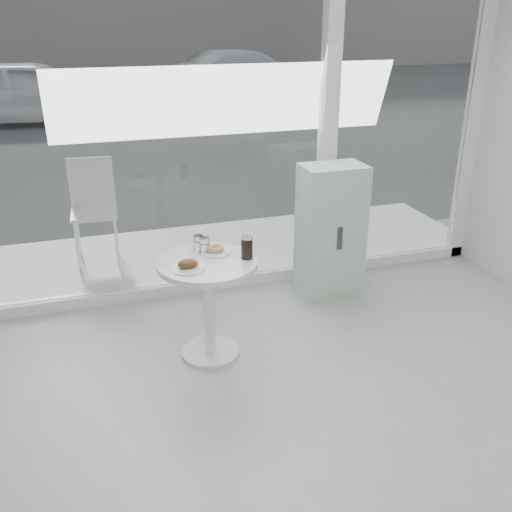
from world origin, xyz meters
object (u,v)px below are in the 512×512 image
object	(u,v)px
car_white	(33,92)
water_tumbler_a	(198,244)
plate_donut	(215,250)
mint_cabinet	(330,231)
patio_chair	(93,204)
car_silver	(242,73)
cola_glass	(247,248)
main_table	(208,289)
water_tumbler_b	(205,246)
plate_fritter	(188,265)

from	to	relation	value
car_white	water_tumbler_a	distance (m)	10.67
plate_donut	water_tumbler_a	bearing A→B (deg)	145.61
mint_cabinet	patio_chair	xyz separation A→B (m)	(-1.98, 1.35, 0.03)
car_silver	cola_glass	bearing A→B (deg)	146.35
plate_donut	cola_glass	world-z (taller)	cola_glass
mint_cabinet	plate_donut	bearing A→B (deg)	-154.45
main_table	patio_chair	xyz separation A→B (m)	(-0.69, 2.05, 0.08)
mint_cabinet	water_tumbler_b	distance (m)	1.41
plate_donut	car_silver	bearing A→B (deg)	72.66
main_table	mint_cabinet	xyz separation A→B (m)	(1.29, 0.70, 0.05)
plate_fritter	plate_donut	xyz separation A→B (m)	(0.25, 0.23, -0.01)
mint_cabinet	plate_donut	size ratio (longest dim) A/B	5.31
water_tumbler_a	cola_glass	world-z (taller)	cola_glass
mint_cabinet	car_white	bearing A→B (deg)	105.83
main_table	water_tumbler_b	size ratio (longest dim) A/B	6.36
water_tumbler_a	plate_fritter	bearing A→B (deg)	-114.60
car_silver	plate_donut	distance (m)	14.42
main_table	patio_chair	bearing A→B (deg)	108.51
mint_cabinet	patio_chair	distance (m)	2.39
car_silver	water_tumbler_a	world-z (taller)	car_silver
mint_cabinet	water_tumbler_a	xyz separation A→B (m)	(-1.30, -0.50, 0.23)
patio_chair	cola_glass	distance (m)	2.31
patio_chair	car_silver	xyz separation A→B (m)	(5.08, 11.85, 0.05)
patio_chair	plate_fritter	bearing A→B (deg)	-72.66
patio_chair	water_tumbler_b	bearing A→B (deg)	-66.34
patio_chair	plate_fritter	size ratio (longest dim) A/B	4.42
cola_glass	plate_donut	bearing A→B (deg)	137.99
water_tumbler_b	water_tumbler_a	bearing A→B (deg)	117.85
main_table	plate_donut	bearing A→B (deg)	54.62
water_tumbler_a	water_tumbler_b	world-z (taller)	water_tumbler_b
water_tumbler_a	water_tumbler_b	distance (m)	0.07
mint_cabinet	water_tumbler_a	distance (m)	1.41
water_tumbler_a	water_tumbler_b	size ratio (longest dim) A/B	0.98
main_table	plate_donut	size ratio (longest dim) A/B	3.42
car_silver	plate_fritter	bearing A→B (deg)	144.78
main_table	car_white	size ratio (longest dim) A/B	0.18
mint_cabinet	cola_glass	world-z (taller)	mint_cabinet
main_table	plate_fritter	size ratio (longest dim) A/B	3.33
patio_chair	plate_fritter	world-z (taller)	patio_chair
car_silver	plate_fritter	distance (m)	14.71
mint_cabinet	plate_donut	xyz separation A→B (m)	(-1.20, -0.57, 0.19)
plate_donut	water_tumbler_b	world-z (taller)	water_tumbler_b
plate_fritter	cola_glass	bearing A→B (deg)	7.25
water_tumbler_b	cola_glass	bearing A→B (deg)	-34.61
main_table	mint_cabinet	distance (m)	1.47
water_tumbler_b	plate_fritter	bearing A→B (deg)	-125.52
mint_cabinet	car_silver	size ratio (longest dim) A/B	0.29
water_tumbler_a	cola_glass	distance (m)	0.39
water_tumbler_b	cola_glass	world-z (taller)	cola_glass
mint_cabinet	car_silver	xyz separation A→B (m)	(3.10, 13.20, 0.09)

